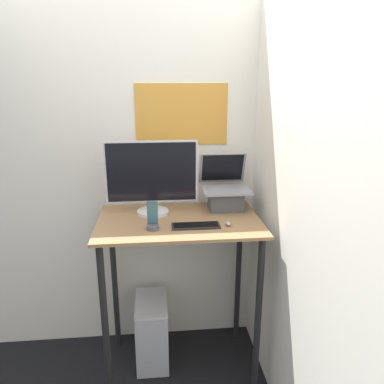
% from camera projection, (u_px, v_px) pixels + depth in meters
% --- Properties ---
extents(wall_back, '(6.00, 0.06, 2.60)m').
position_uv_depth(wall_back, '(175.00, 177.00, 2.72)').
color(wall_back, silver).
rests_on(wall_back, ground_plane).
extents(wall_side_right, '(0.05, 6.00, 2.60)m').
position_uv_depth(wall_side_right, '(291.00, 208.00, 2.07)').
color(wall_side_right, silver).
rests_on(wall_side_right, ground_plane).
extents(desk, '(1.03, 0.66, 1.13)m').
position_uv_depth(desk, '(179.00, 250.00, 2.43)').
color(desk, '#936D47').
rests_on(desk, ground_plane).
extents(laptop, '(0.32, 0.32, 0.36)m').
position_uv_depth(laptop, '(225.00, 194.00, 2.55)').
color(laptop, '#4C4C51').
rests_on(laptop, desk).
extents(monitor, '(0.59, 0.21, 0.48)m').
position_uv_depth(monitor, '(152.00, 179.00, 2.42)').
color(monitor, silver).
rests_on(monitor, desk).
extents(keyboard, '(0.29, 0.10, 0.02)m').
position_uv_depth(keyboard, '(196.00, 226.00, 2.25)').
color(keyboard, black).
rests_on(keyboard, desk).
extents(mouse, '(0.03, 0.05, 0.02)m').
position_uv_depth(mouse, '(228.00, 224.00, 2.27)').
color(mouse, '#99999E').
rests_on(mouse, desk).
extents(cell_phone, '(0.07, 0.07, 0.18)m').
position_uv_depth(cell_phone, '(153.00, 221.00, 2.21)').
color(cell_phone, '#4C4C51').
rests_on(cell_phone, desk).
extents(computer_tower, '(0.22, 0.39, 0.48)m').
position_uv_depth(computer_tower, '(152.00, 331.00, 2.70)').
color(computer_tower, silver).
rests_on(computer_tower, ground_plane).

